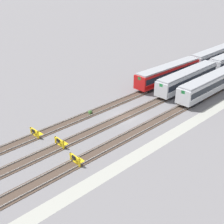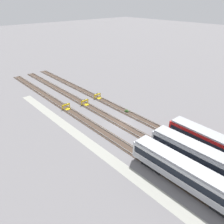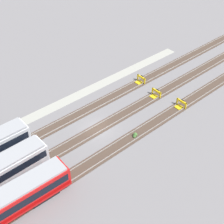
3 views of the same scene
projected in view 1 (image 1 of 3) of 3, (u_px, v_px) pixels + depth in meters
ground_plane at (124, 117)px, 50.41m from camera, size 400.00×400.00×0.00m
service_walkway at (169, 136)px, 44.73m from camera, size 54.00×2.00×0.01m
rail_track_nearest at (146, 126)px, 47.41m from camera, size 90.00×2.24×0.21m
rail_track_near_inner at (124, 117)px, 50.40m from camera, size 90.00×2.24×0.21m
rail_track_middle at (104, 108)px, 53.38m from camera, size 90.00×2.24×0.21m
subway_car_front_row_leftmost at (188, 78)px, 61.06m from camera, size 18.06×3.26×3.70m
subway_car_front_row_centre at (214, 56)px, 75.92m from camera, size 18.05×3.15×3.70m
subway_car_front_row_right_inner at (168, 73)px, 64.02m from camera, size 18.06×3.21×3.70m
subway_car_back_row_leftmost at (209, 84)px, 58.03m from camera, size 18.02×2.97×3.70m
bumper_stop_nearest_track at (77, 160)px, 38.62m from camera, size 1.37×2.01×1.22m
bumper_stop_near_inner_track at (61, 142)px, 42.27m from camera, size 1.35×2.00×1.22m
bumper_stop_middle_track at (36, 133)px, 44.66m from camera, size 1.35×2.00×1.22m
weed_clump at (90, 112)px, 51.44m from camera, size 0.92×0.70×0.64m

